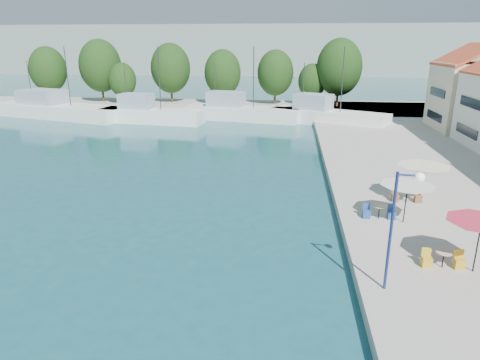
# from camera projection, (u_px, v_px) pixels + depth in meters

# --- Properties ---
(quay_far) EXTENTS (90.00, 16.00, 0.60)m
(quay_far) POSITION_uv_depth(u_px,v_px,m) (222.00, 108.00, 68.68)
(quay_far) COLOR #A9A499
(quay_far) RESTS_ON ground
(hill_west) EXTENTS (180.00, 40.00, 16.00)m
(hill_west) POSITION_uv_depth(u_px,v_px,m) (202.00, 49.00, 156.72)
(hill_west) COLOR gray
(hill_west) RESTS_ON ground
(hill_east) EXTENTS (140.00, 40.00, 12.00)m
(hill_east) POSITION_uv_depth(u_px,v_px,m) (387.00, 54.00, 168.46)
(hill_east) COLOR gray
(hill_east) RESTS_ON ground
(building_06) EXTENTS (9.00, 8.80, 10.20)m
(building_06) POSITION_uv_depth(u_px,v_px,m) (478.00, 87.00, 48.40)
(building_06) COLOR beige
(building_06) RESTS_ON quay_right
(trawler_01) EXTENTS (21.64, 11.17, 10.20)m
(trawler_01) POSITION_uv_depth(u_px,v_px,m) (57.00, 110.00, 61.61)
(trawler_01) COLOR white
(trawler_01) RESTS_ON ground
(trawler_02) EXTENTS (14.35, 5.32, 10.20)m
(trawler_02) POSITION_uv_depth(u_px,v_px,m) (149.00, 114.00, 57.33)
(trawler_02) COLOR white
(trawler_02) RESTS_ON ground
(trawler_03) EXTENTS (16.51, 7.30, 10.20)m
(trawler_03) POSITION_uv_depth(u_px,v_px,m) (239.00, 112.00, 59.45)
(trawler_03) COLOR silver
(trawler_03) RESTS_ON ground
(trawler_04) EXTENTS (15.41, 10.62, 10.20)m
(trawler_04) POSITION_uv_depth(u_px,v_px,m) (326.00, 116.00, 56.23)
(trawler_04) COLOR white
(trawler_04) RESTS_ON ground
(tree_01) EXTENTS (6.18, 6.18, 9.14)m
(tree_01) POSITION_uv_depth(u_px,v_px,m) (48.00, 70.00, 73.37)
(tree_01) COLOR #3F2B19
(tree_01) RESTS_ON quay_far
(tree_02) EXTENTS (6.97, 6.97, 10.32)m
(tree_02) POSITION_uv_depth(u_px,v_px,m) (100.00, 66.00, 71.95)
(tree_02) COLOR #3F2B19
(tree_02) RESTS_ON quay_far
(tree_03) EXTENTS (4.47, 4.47, 6.62)m
(tree_03) POSITION_uv_depth(u_px,v_px,m) (122.00, 80.00, 70.42)
(tree_03) COLOR #3F2B19
(tree_03) RESTS_ON quay_far
(tree_04) EXTENTS (6.55, 6.55, 9.70)m
(tree_04) POSITION_uv_depth(u_px,v_px,m) (171.00, 68.00, 71.39)
(tree_04) COLOR #3F2B19
(tree_04) RESTS_ON quay_far
(tree_05) EXTENTS (5.89, 5.89, 8.72)m
(tree_05) POSITION_uv_depth(u_px,v_px,m) (223.00, 73.00, 68.82)
(tree_05) COLOR #3F2B19
(tree_05) RESTS_ON quay_far
(tree_06) EXTENTS (5.85, 5.85, 8.66)m
(tree_06) POSITION_uv_depth(u_px,v_px,m) (275.00, 73.00, 69.26)
(tree_06) COLOR #3F2B19
(tree_06) RESTS_ON quay_far
(tree_07) EXTENTS (4.44, 4.44, 6.57)m
(tree_07) POSITION_uv_depth(u_px,v_px,m) (312.00, 81.00, 68.37)
(tree_07) COLOR #3F2B19
(tree_07) RESTS_ON quay_far
(tree_08) EXTENTS (7.04, 7.04, 10.42)m
(tree_08) POSITION_uv_depth(u_px,v_px,m) (339.00, 67.00, 66.53)
(tree_08) COLOR #3F2B19
(tree_08) RESTS_ON quay_far
(umbrella_white) EXTENTS (2.98, 2.98, 2.19)m
(umbrella_white) POSITION_uv_depth(u_px,v_px,m) (407.00, 189.00, 23.46)
(umbrella_white) COLOR black
(umbrella_white) RESTS_ON quay_right
(umbrella_cream) EXTENTS (3.21, 3.21, 2.39)m
(umbrella_cream) POSITION_uv_depth(u_px,v_px,m) (423.00, 169.00, 26.49)
(umbrella_cream) COLOR black
(umbrella_cream) RESTS_ON quay_right
(cafe_table_01) EXTENTS (1.82, 0.70, 0.76)m
(cafe_table_01) POSITION_uv_depth(u_px,v_px,m) (443.00, 262.00, 19.12)
(cafe_table_01) COLOR black
(cafe_table_01) RESTS_ON quay_right
(cafe_table_02) EXTENTS (1.82, 0.70, 0.76)m
(cafe_table_02) POSITION_uv_depth(u_px,v_px,m) (379.00, 214.00, 24.48)
(cafe_table_02) COLOR black
(cafe_table_02) RESTS_ON quay_right
(cafe_table_03) EXTENTS (1.82, 0.70, 0.76)m
(cafe_table_03) POSITION_uv_depth(u_px,v_px,m) (407.00, 198.00, 27.04)
(cafe_table_03) COLOR black
(cafe_table_03) RESTS_ON quay_right
(street_lamp) EXTENTS (1.03, 0.36, 5.03)m
(street_lamp) POSITION_uv_depth(u_px,v_px,m) (402.00, 210.00, 16.41)
(street_lamp) COLOR navy
(street_lamp) RESTS_ON quay_right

